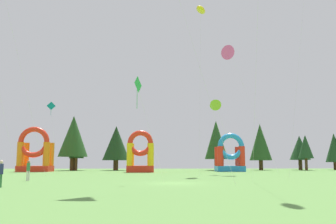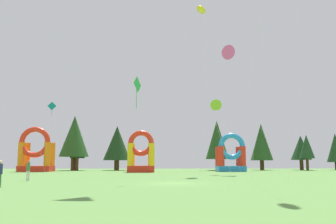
{
  "view_description": "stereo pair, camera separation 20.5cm",
  "coord_description": "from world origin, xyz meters",
  "px_view_note": "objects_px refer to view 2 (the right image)",
  "views": [
    {
      "loc": [
        -1.56,
        -29.3,
        1.7
      ],
      "look_at": [
        0.0,
        9.93,
        6.92
      ],
      "focal_mm": 39.8,
      "sensor_mm": 36.0,
      "label": 1
    },
    {
      "loc": [
        -1.36,
        -29.31,
        1.7
      ],
      "look_at": [
        0.0,
        9.93,
        6.92
      ],
      "focal_mm": 39.8,
      "sensor_mm": 36.0,
      "label": 2
    }
  ],
  "objects_px": {
    "kite_pink_delta": "(231,53)",
    "kite_teal_diamond": "(52,107)",
    "kite_green_diamond": "(136,86)",
    "kite_yellow_parafoil": "(201,10)",
    "inflatable_blue_arch": "(141,156)",
    "inflatable_red_slide": "(36,154)",
    "inflatable_yellow_castle": "(231,157)",
    "kite_lime_delta": "(217,106)",
    "person_midfield": "(28,169)",
    "person_near_camera": "(0,171)"
  },
  "relations": [
    {
      "from": "person_midfield",
      "to": "inflatable_yellow_castle",
      "type": "distance_m",
      "value": 38.4
    },
    {
      "from": "kite_green_diamond",
      "to": "person_midfield",
      "type": "bearing_deg",
      "value": 155.3
    },
    {
      "from": "inflatable_blue_arch",
      "to": "inflatable_red_slide",
      "type": "relative_size",
      "value": 0.88
    },
    {
      "from": "kite_green_diamond",
      "to": "inflatable_blue_arch",
      "type": "relative_size",
      "value": 1.25
    },
    {
      "from": "kite_pink_delta",
      "to": "inflatable_red_slide",
      "type": "height_order",
      "value": "kite_pink_delta"
    },
    {
      "from": "kite_pink_delta",
      "to": "inflatable_red_slide",
      "type": "xyz_separation_m",
      "value": [
        -30.77,
        12.2,
        -14.16
      ]
    },
    {
      "from": "kite_green_diamond",
      "to": "inflatable_yellow_castle",
      "type": "height_order",
      "value": "kite_green_diamond"
    },
    {
      "from": "kite_yellow_parafoil",
      "to": "inflatable_blue_arch",
      "type": "xyz_separation_m",
      "value": [
        -8.32,
        12.0,
        -19.4
      ]
    },
    {
      "from": "inflatable_yellow_castle",
      "to": "kite_green_diamond",
      "type": "bearing_deg",
      "value": -112.96
    },
    {
      "from": "kite_pink_delta",
      "to": "kite_teal_diamond",
      "type": "distance_m",
      "value": 28.44
    },
    {
      "from": "kite_pink_delta",
      "to": "kite_yellow_parafoil",
      "type": "bearing_deg",
      "value": -142.58
    },
    {
      "from": "inflatable_red_slide",
      "to": "kite_green_diamond",
      "type": "bearing_deg",
      "value": -61.63
    },
    {
      "from": "kite_green_diamond",
      "to": "person_midfield",
      "type": "xyz_separation_m",
      "value": [
        -9.67,
        4.45,
        -6.61
      ]
    },
    {
      "from": "kite_lime_delta",
      "to": "kite_green_diamond",
      "type": "bearing_deg",
      "value": -115.7
    },
    {
      "from": "kite_yellow_parafoil",
      "to": "person_midfield",
      "type": "distance_m",
      "value": 30.43
    },
    {
      "from": "kite_teal_diamond",
      "to": "inflatable_red_slide",
      "type": "relative_size",
      "value": 1.42
    },
    {
      "from": "kite_yellow_parafoil",
      "to": "inflatable_yellow_castle",
      "type": "relative_size",
      "value": 3.5
    },
    {
      "from": "inflatable_blue_arch",
      "to": "inflatable_red_slide",
      "type": "height_order",
      "value": "inflatable_red_slide"
    },
    {
      "from": "kite_yellow_parafoil",
      "to": "person_midfield",
      "type": "height_order",
      "value": "kite_yellow_parafoil"
    },
    {
      "from": "kite_teal_diamond",
      "to": "kite_pink_delta",
      "type": "bearing_deg",
      "value": -13.46
    },
    {
      "from": "kite_lime_delta",
      "to": "inflatable_blue_arch",
      "type": "bearing_deg",
      "value": 137.57
    },
    {
      "from": "kite_pink_delta",
      "to": "kite_green_diamond",
      "type": "height_order",
      "value": "kite_pink_delta"
    },
    {
      "from": "person_midfield",
      "to": "inflatable_yellow_castle",
      "type": "bearing_deg",
      "value": -171.52
    },
    {
      "from": "inflatable_yellow_castle",
      "to": "person_midfield",
      "type": "bearing_deg",
      "value": -129.06
    },
    {
      "from": "inflatable_yellow_castle",
      "to": "inflatable_blue_arch",
      "type": "bearing_deg",
      "value": -165.29
    },
    {
      "from": "kite_yellow_parafoil",
      "to": "person_midfield",
      "type": "relative_size",
      "value": 12.66
    },
    {
      "from": "kite_pink_delta",
      "to": "person_near_camera",
      "type": "height_order",
      "value": "kite_pink_delta"
    },
    {
      "from": "kite_yellow_parafoil",
      "to": "inflatable_red_slide",
      "type": "relative_size",
      "value": 3.05
    },
    {
      "from": "kite_teal_diamond",
      "to": "kite_yellow_parafoil",
      "type": "height_order",
      "value": "kite_yellow_parafoil"
    },
    {
      "from": "kite_green_diamond",
      "to": "person_midfield",
      "type": "height_order",
      "value": "kite_green_diamond"
    },
    {
      "from": "kite_yellow_parafoil",
      "to": "inflatable_yellow_castle",
      "type": "xyz_separation_m",
      "value": [
        6.84,
        15.98,
        -19.45
      ]
    },
    {
      "from": "inflatable_yellow_castle",
      "to": "inflatable_red_slide",
      "type": "height_order",
      "value": "inflatable_red_slide"
    },
    {
      "from": "inflatable_yellow_castle",
      "to": "kite_teal_diamond",
      "type": "bearing_deg",
      "value": -168.36
    },
    {
      "from": "person_near_camera",
      "to": "person_midfield",
      "type": "height_order",
      "value": "person_midfield"
    },
    {
      "from": "kite_pink_delta",
      "to": "kite_teal_diamond",
      "type": "relative_size",
      "value": 1.71
    },
    {
      "from": "kite_teal_diamond",
      "to": "kite_yellow_parafoil",
      "type": "distance_m",
      "value": 27.01
    },
    {
      "from": "kite_yellow_parafoil",
      "to": "person_near_camera",
      "type": "height_order",
      "value": "kite_yellow_parafoil"
    },
    {
      "from": "kite_teal_diamond",
      "to": "inflatable_red_slide",
      "type": "bearing_deg",
      "value": 124.34
    },
    {
      "from": "kite_green_diamond",
      "to": "inflatable_blue_arch",
      "type": "xyz_separation_m",
      "value": [
        -0.65,
        30.26,
        -5.17
      ]
    },
    {
      "from": "inflatable_yellow_castle",
      "to": "kite_pink_delta",
      "type": "bearing_deg",
      "value": -99.78
    },
    {
      "from": "person_midfield",
      "to": "kite_lime_delta",
      "type": "bearing_deg",
      "value": 177.05
    },
    {
      "from": "kite_pink_delta",
      "to": "inflatable_yellow_castle",
      "type": "bearing_deg",
      "value": 80.22
    },
    {
      "from": "person_midfield",
      "to": "inflatable_yellow_castle",
      "type": "relative_size",
      "value": 0.28
    },
    {
      "from": "kite_pink_delta",
      "to": "kite_lime_delta",
      "type": "bearing_deg",
      "value": -152.89
    },
    {
      "from": "kite_lime_delta",
      "to": "kite_teal_diamond",
      "type": "bearing_deg",
      "value": 162.51
    },
    {
      "from": "kite_pink_delta",
      "to": "person_midfield",
      "type": "relative_size",
      "value": 10.15
    },
    {
      "from": "kite_teal_diamond",
      "to": "kite_lime_delta",
      "type": "relative_size",
      "value": 1.06
    },
    {
      "from": "inflatable_blue_arch",
      "to": "kite_teal_diamond",
      "type": "bearing_deg",
      "value": -171.82
    },
    {
      "from": "kite_pink_delta",
      "to": "inflatable_red_slide",
      "type": "distance_m",
      "value": 36.0
    },
    {
      "from": "kite_yellow_parafoil",
      "to": "kite_lime_delta",
      "type": "height_order",
      "value": "kite_yellow_parafoil"
    }
  ]
}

